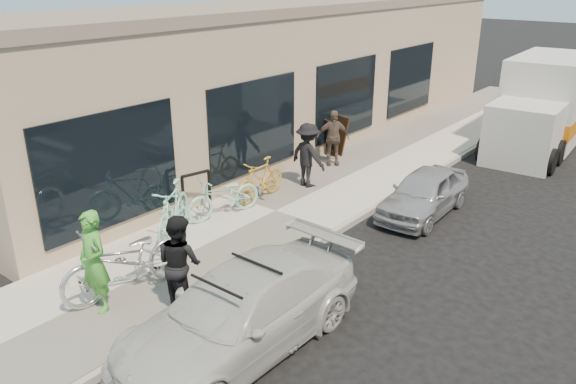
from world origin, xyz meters
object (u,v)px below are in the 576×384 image
Objects in this scene: cruiser_bike_a at (173,210)px; bystander_b at (333,138)px; man_standing at (180,263)px; sandwich_board at (333,136)px; bystander_a at (308,155)px; cruiser_bike_c at (261,179)px; sedan_white at (241,312)px; cruiser_bike_b at (224,196)px; bike_rack at (196,190)px; moving_truck at (543,108)px; woman_rider at (94,262)px; sedan_silver at (424,193)px; tandem_bike at (127,261)px.

bystander_b reaches higher than cruiser_bike_a.
sandwich_board is at bearing -71.78° from man_standing.
sandwich_board is at bearing -60.70° from bystander_a.
sedan_white is at bearing -53.42° from cruiser_bike_c.
cruiser_bike_b is (0.10, 1.30, -0.08)m from cruiser_bike_a.
sedan_white is (3.71, -2.58, -0.15)m from bike_rack.
moving_truck is 10.74m from cruiser_bike_b.
cruiser_bike_a is at bearing -110.86° from moving_truck.
bystander_a is (0.30, 2.56, 0.32)m from cruiser_bike_b.
bike_rack is at bearing 115.45° from woman_rider.
woman_rider is 1.09× the size of bystander_b.
sedan_silver is 1.87× the size of bystander_a.
tandem_bike is at bearing 104.62° from bystander_a.
moving_truck reaches higher than tandem_bike.
bystander_b is (0.52, -0.76, 0.21)m from sandwich_board.
tandem_bike is 5.77m from bystander_a.
moving_truck is (0.41, 7.06, 0.69)m from sedan_silver.
sandwich_board is 8.39m from man_standing.
man_standing is at bearing -65.85° from cruiser_bike_c.
cruiser_bike_c is (-3.15, -1.86, 0.13)m from sedan_silver.
man_standing is at bearing -116.77° from bystander_b.
sandwich_board is 0.60× the size of cruiser_bike_b.
man_standing is at bearing 42.05° from woman_rider.
man_standing is at bearing 114.80° from bystander_a.
woman_rider reaches higher than sedan_white.
cruiser_bike_b is at bearing -131.14° from bystander_b.
bystander_a is at bearing 74.55° from cruiser_bike_c.
moving_truck is (4.00, 10.47, 0.44)m from bike_rack.
bike_rack is 3.17m from tandem_bike.
bike_rack is 0.24× the size of sedan_white.
cruiser_bike_a is 1.15× the size of bystander_a.
woman_rider is 1.03× the size of cruiser_bike_c.
cruiser_bike_a is at bearing -68.87° from bike_rack.
bystander_a is (-2.82, -0.51, 0.43)m from sedan_silver.
moving_truck reaches higher than sandwich_board.
sandwich_board is 2.67m from bystander_a.
sandwich_board is 0.67× the size of bystander_a.
bystander_a reaches higher than cruiser_bike_b.
sedan_silver is at bearing 75.00° from woman_rider.
man_standing is 2.64m from cruiser_bike_a.
sedan_silver is at bearing -161.93° from bystander_a.
cruiser_bike_a is (0.37, -0.95, -0.06)m from bike_rack.
cruiser_bike_a is (-1.08, 1.87, -0.04)m from tandem_bike.
tandem_bike is at bearing -104.09° from moving_truck.
bystander_a is (0.33, 1.35, 0.31)m from cruiser_bike_c.
tandem_bike reaches higher than cruiser_bike_a.
cruiser_bike_b is (0.47, 0.35, -0.13)m from bike_rack.
cruiser_bike_c is 3.08m from bystander_b.
moving_truck is at bearing 90.84° from tandem_bike.
cruiser_bike_c is (0.65, -3.83, -0.06)m from sandwich_board.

